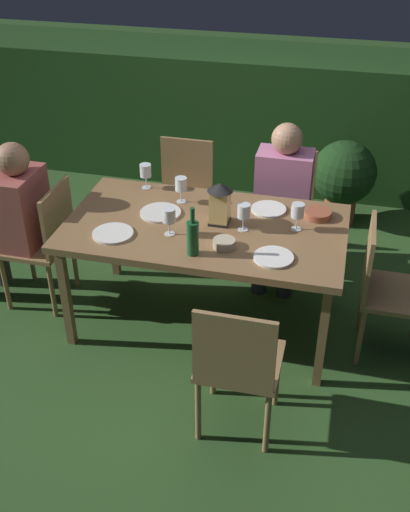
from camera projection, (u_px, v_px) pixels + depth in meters
name	position (u px, v px, depth m)	size (l,w,h in m)	color
ground_plane	(205.00, 321.00, 4.11)	(16.00, 16.00, 0.00)	#2D5123
dining_table	(205.00, 233.00, 3.74)	(1.69, 0.94, 0.75)	olive
chair_head_far	(385.00, 285.00, 3.63)	(0.40, 0.42, 0.87)	#937047
chair_side_left_b	(238.00, 363.00, 3.07)	(0.42, 0.40, 0.87)	#937047
chair_side_right_b	(284.00, 204.00, 4.47)	(0.42, 0.40, 0.87)	#937047
person_in_pink	(282.00, 198.00, 4.23)	(0.38, 0.47, 1.15)	#C675A3
chair_head_near	(45.00, 239.00, 4.07)	(0.40, 0.42, 0.87)	#937047
person_in_rust	(14.00, 216.00, 4.02)	(0.48, 0.38, 1.15)	#9E4C47
chair_side_right_a	(183.00, 193.00, 4.63)	(0.42, 0.40, 0.87)	#937047
lantern_centerpiece	(220.00, 201.00, 3.65)	(0.15, 0.15, 0.27)	black
green_bottle_on_table	(193.00, 237.00, 3.38)	(0.07, 0.07, 0.29)	#195128
wine_glass_a	(169.00, 217.00, 3.55)	(0.08, 0.08, 0.17)	silver
wine_glass_b	(146.00, 172.00, 4.06)	(0.08, 0.08, 0.17)	silver
wine_glass_c	(298.00, 212.00, 3.60)	(0.08, 0.08, 0.17)	silver
wine_glass_d	(244.00, 212.00, 3.59)	(0.08, 0.08, 0.17)	silver
wine_glass_e	(181.00, 185.00, 3.89)	(0.08, 0.08, 0.17)	silver
plate_a	(269.00, 209.00, 3.86)	(0.22, 0.22, 0.01)	white
plate_b	(113.00, 234.00, 3.61)	(0.24, 0.24, 0.01)	white
plate_c	(161.00, 213.00, 3.82)	(0.25, 0.25, 0.01)	silver
plate_d	(273.00, 257.00, 3.39)	(0.22, 0.22, 0.01)	white
bowl_olives	(318.00, 214.00, 3.78)	(0.17, 0.17, 0.04)	#9E5138
bowl_bread	(224.00, 243.00, 3.48)	(0.13, 0.13, 0.05)	#BCAD8E
hedge_backdrop	(266.00, 116.00, 5.72)	(6.03, 0.84, 1.17)	#1E4219
potted_plant_by_hedge	(344.00, 176.00, 5.03)	(0.52, 0.52, 0.71)	#9E5133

